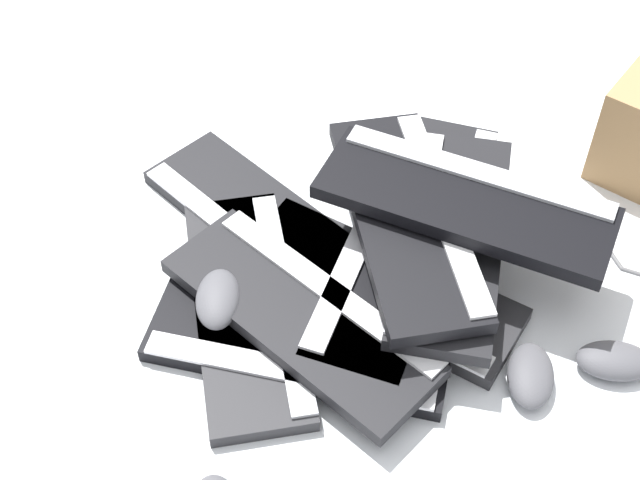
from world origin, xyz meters
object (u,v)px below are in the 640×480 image
(keyboard_5, at_px, (391,260))
(mouse_3, at_px, (530,375))
(keyboard_4, at_px, (298,345))
(keyboard_9, at_px, (466,201))
(mouse_1, at_px, (218,299))
(mouse_2, at_px, (615,361))
(keyboard_0, at_px, (379,288))
(keyboard_6, at_px, (303,316))
(keyboard_1, at_px, (432,213))
(keyboard_8, at_px, (407,218))
(keyboard_2, at_px, (261,222))
(keyboard_3, at_px, (248,307))
(keyboard_7, at_px, (450,236))

(keyboard_5, xyz_separation_m, mouse_3, (0.25, -0.11, -0.02))
(keyboard_4, relative_size, keyboard_9, 1.02)
(mouse_1, distance_m, mouse_3, 0.46)
(keyboard_4, xyz_separation_m, mouse_2, (0.43, 0.14, 0.01))
(keyboard_0, relative_size, mouse_1, 4.18)
(keyboard_5, xyz_separation_m, keyboard_6, (-0.08, -0.15, 0.00))
(keyboard_5, bearing_deg, mouse_3, -24.01)
(keyboard_1, bearing_deg, keyboard_8, -97.72)
(keyboard_2, bearing_deg, mouse_2, -6.15)
(keyboard_3, xyz_separation_m, keyboard_8, (0.19, 0.18, 0.09))
(mouse_1, bearing_deg, keyboard_0, -78.38)
(keyboard_0, bearing_deg, keyboard_4, -117.00)
(keyboard_8, xyz_separation_m, mouse_2, (0.34, -0.08, -0.08))
(keyboard_4, height_order, mouse_3, mouse_3)
(keyboard_0, relative_size, keyboard_5, 1.03)
(keyboard_4, bearing_deg, keyboard_2, 126.69)
(mouse_2, bearing_deg, keyboard_8, -30.12)
(keyboard_4, height_order, keyboard_7, keyboard_7)
(keyboard_0, distance_m, keyboard_8, 0.12)
(keyboard_7, bearing_deg, keyboard_9, 64.94)
(keyboard_1, height_order, keyboard_8, keyboard_8)
(keyboard_2, height_order, keyboard_8, keyboard_8)
(keyboard_6, bearing_deg, keyboard_7, 51.64)
(keyboard_4, xyz_separation_m, keyboard_9, (0.17, 0.26, 0.12))
(mouse_1, bearing_deg, mouse_2, -98.84)
(keyboard_3, xyz_separation_m, keyboard_7, (0.25, 0.20, 0.06))
(mouse_2, bearing_deg, keyboard_1, -46.84)
(keyboard_7, xyz_separation_m, mouse_3, (0.17, -0.16, -0.05))
(keyboard_0, relative_size, keyboard_9, 1.03)
(mouse_3, bearing_deg, keyboard_8, -134.28)
(mouse_2, relative_size, mouse_3, 1.00)
(keyboard_1, distance_m, mouse_3, 0.34)
(keyboard_7, xyz_separation_m, keyboard_8, (-0.07, -0.02, 0.03))
(keyboard_7, xyz_separation_m, mouse_2, (0.28, -0.09, -0.05))
(keyboard_2, distance_m, mouse_3, 0.49)
(keyboard_4, bearing_deg, keyboard_5, 66.39)
(mouse_2, bearing_deg, mouse_1, -4.19)
(keyboard_7, bearing_deg, mouse_2, -18.76)
(keyboard_3, relative_size, mouse_2, 4.12)
(keyboard_2, distance_m, keyboard_7, 0.31)
(keyboard_5, bearing_deg, keyboard_9, 41.01)
(keyboard_4, bearing_deg, keyboard_1, 72.39)
(keyboard_5, relative_size, keyboard_8, 0.98)
(keyboard_7, xyz_separation_m, keyboard_9, (0.01, 0.02, 0.06))
(mouse_1, bearing_deg, keyboard_3, -72.07)
(keyboard_2, xyz_separation_m, mouse_2, (0.58, -0.06, 0.01))
(keyboard_0, height_order, keyboard_3, same)
(keyboard_6, height_order, mouse_3, keyboard_6)
(keyboard_2, distance_m, keyboard_8, 0.26)
(keyboard_8, bearing_deg, keyboard_9, 26.25)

